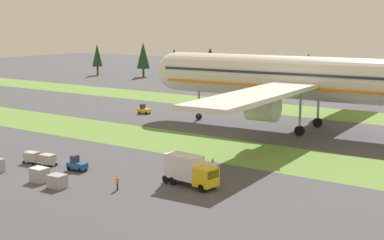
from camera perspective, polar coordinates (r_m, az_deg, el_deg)
ground_plane at (r=70.07m, az=-15.69°, el=-6.02°), size 400.00×400.00×0.00m
grass_strip_near at (r=89.05m, az=-2.19°, el=-2.22°), size 320.00×14.39×0.01m
grass_strip_far at (r=123.49m, az=9.27°, el=1.12°), size 320.00×14.39×0.01m
airliner at (r=98.98m, az=10.62°, el=4.32°), size 58.01×71.97×25.97m
baggage_tug at (r=73.21m, az=-11.77°, el=-4.50°), size 2.72×1.56×1.97m
cargo_dolly_lead at (r=76.48m, az=-14.64°, el=-3.91°), size 2.34×1.72×1.55m
cargo_dolly_second at (r=78.47m, az=-16.18°, el=-3.63°), size 2.34×1.72×1.55m
catering_truck at (r=64.86m, az=-0.22°, el=-5.14°), size 7.16×3.03×3.58m
pushback_tractor at (r=116.13m, az=-4.97°, el=1.06°), size 2.67×1.44×1.97m
ground_crew_marshaller at (r=64.18m, az=-7.70°, el=-6.33°), size 0.40×0.45×1.74m
uld_container_2 at (r=69.27m, az=-15.42°, el=-5.45°), size 2.04×1.64×1.73m
uld_container_3 at (r=66.38m, az=-13.70°, el=-6.13°), size 2.10×1.72×1.55m
taxiway_marker_0 at (r=72.69m, az=8.93°, el=-4.99°), size 0.44×0.44×0.46m
taxiway_marker_1 at (r=76.19m, az=2.14°, el=-4.12°), size 0.44×0.44×0.59m
taxiway_marker_2 at (r=77.96m, az=6.68°, el=-3.87°), size 0.44×0.44×0.54m
distant_tree_line at (r=152.87m, az=15.61°, el=5.13°), size 180.15×11.24×11.95m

